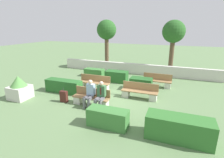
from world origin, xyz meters
name	(u,v)px	position (x,y,z in m)	size (l,w,h in m)	color
ground_plane	(112,98)	(0.00, 0.00, 0.00)	(60.00, 60.00, 0.00)	#607F51
perimeter_wall	(136,69)	(0.00, 5.36, 0.42)	(13.01, 0.30, 0.84)	beige
bench_front	(91,99)	(-0.62, -1.20, 0.31)	(1.86, 0.48, 0.82)	#937047
bench_left_side	(157,82)	(2.03, 2.74, 0.31)	(1.80, 0.49, 0.82)	#937047
bench_right_side	(94,84)	(-1.56, 0.98, 0.32)	(2.01, 0.48, 0.82)	#937047
bench_back	(139,93)	(1.40, 0.48, 0.32)	(1.94, 0.48, 0.82)	#937047
person_seated_man	(101,94)	(-0.05, -1.34, 0.70)	(0.38, 0.64, 1.29)	slate
person_seated_woman	(90,92)	(-0.62, -1.34, 0.71)	(0.38, 0.64, 1.30)	slate
hedge_block_near_left	(179,129)	(3.42, -2.61, 0.42)	(2.17, 0.76, 0.85)	#33702D
hedge_block_near_right	(141,84)	(1.19, 1.79, 0.37)	(1.28, 0.76, 0.74)	#235623
hedge_block_mid_left	(64,86)	(-2.94, -0.23, 0.37)	(2.18, 0.63, 0.74)	#286028
hedge_block_mid_right	(108,118)	(0.88, -2.70, 0.36)	(1.57, 0.60, 0.72)	#3D7A38
hedge_block_far_left	(117,76)	(-0.74, 2.82, 0.38)	(1.52, 0.75, 0.76)	#286028
hedge_block_far_right	(94,73)	(-2.81, 3.48, 0.30)	(1.50, 0.65, 0.59)	#3D7A38
planter_corner_left	(19,88)	(-4.55, -1.86, 0.59)	(0.97, 0.97, 1.25)	beige
suitcase	(64,96)	(-2.09, -1.39, 0.29)	(0.39, 0.19, 0.78)	#471E19
tree_leftmost	(107,31)	(-3.06, 6.60, 3.31)	(1.73, 1.73, 4.30)	brown
tree_center_left	(174,33)	(2.60, 6.47, 3.23)	(1.74, 1.74, 4.22)	brown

